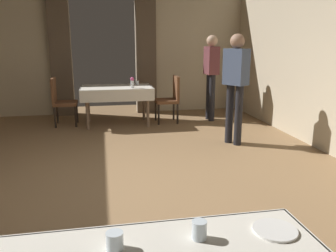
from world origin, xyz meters
The scene contains 12 objects.
ground centered at (0.00, 0.00, 0.00)m, with size 10.08×10.08×0.00m, color olive.
wall_back centered at (0.00, 4.18, 1.52)m, with size 6.40×0.27×3.00m.
dining_table_mid centered at (0.20, 2.98, 0.66)m, with size 1.36×0.88×0.75m.
chair_mid_right centered at (1.26, 2.98, 0.52)m, with size 0.44×0.44×0.93m.
chair_mid_left centered at (-0.87, 3.09, 0.52)m, with size 0.44×0.44×0.93m.
plate_near_a centered at (0.70, -2.43, 0.76)m, with size 0.21×0.21×0.01m, color white.
glass_near_b centered at (-0.05, -2.43, 0.79)m, with size 0.08×0.08×0.08m, color silver.
glass_near_c centered at (0.33, -2.42, 0.79)m, with size 0.07×0.07×0.09m, color silver.
flower_vase_mid centered at (0.48, 2.72, 0.86)m, with size 0.07×0.07×0.20m.
glass_mid_b centered at (0.62, 3.19, 0.79)m, with size 0.07×0.07×0.08m, color silver.
person_waiter_by_doorway centered at (2.11, 3.01, 1.02)m, with size 0.23×0.37×1.72m.
person_diner_standing_aside centered at (1.96, 1.31, 1.02)m, with size 0.37×0.42×1.72m.
Camera 1 is at (-0.07, -3.78, 1.63)m, focal length 37.07 mm.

